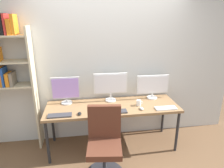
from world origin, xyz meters
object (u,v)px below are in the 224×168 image
at_px(keyboard_left, 60,115).
at_px(mouse_left_side, 142,108).
at_px(monitor_right, 153,86).
at_px(keyboard_right, 166,108).
at_px(coffee_mug, 139,103).
at_px(monitor_left, 66,90).
at_px(desk, 112,109).
at_px(monitor_center, 111,85).
at_px(bookshelf, 0,64).
at_px(office_chair, 105,150).
at_px(mouse_right_side, 80,114).
at_px(keyboard_center, 115,112).

xyz_separation_m(keyboard_left, mouse_left_side, (1.22, 0.03, 0.01)).
relative_size(monitor_right, keyboard_right, 1.68).
bearing_deg(coffee_mug, monitor_left, 167.19).
height_order(desk, monitor_center, monitor_center).
bearing_deg(bookshelf, monitor_center, -0.62).
bearing_deg(desk, office_chair, -107.80).
relative_size(monitor_left, mouse_right_side, 4.70).
xyz_separation_m(monitor_left, keyboard_center, (0.73, -0.44, -0.23)).
bearing_deg(desk, monitor_center, 90.00).
xyz_separation_m(bookshelf, mouse_left_side, (2.07, -0.43, -0.66)).
relative_size(desk, monitor_right, 3.78).
distance_m(keyboard_center, mouse_left_side, 0.42).
bearing_deg(desk, mouse_left_side, -25.02).
bearing_deg(desk, monitor_right, 16.26).
relative_size(office_chair, keyboard_center, 2.71).
bearing_deg(mouse_right_side, monitor_right, 19.40).
distance_m(office_chair, coffee_mug, 0.93).
bearing_deg(bookshelf, monitor_left, -1.10).
xyz_separation_m(bookshelf, monitor_left, (0.92, -0.02, -0.44)).
relative_size(desk, keyboard_right, 6.37).
distance_m(bookshelf, coffee_mug, 2.18).
distance_m(monitor_left, keyboard_left, 0.50).
xyz_separation_m(bookshelf, monitor_center, (1.65, -0.02, -0.40)).
height_order(office_chair, monitor_left, monitor_left).
height_order(keyboard_right, mouse_right_side, mouse_right_side).
xyz_separation_m(bookshelf, office_chair, (1.45, -0.86, -1.02)).
bearing_deg(monitor_right, desk, -163.74).
distance_m(monitor_right, mouse_left_side, 0.55).
height_order(bookshelf, keyboard_right, bookshelf).
xyz_separation_m(keyboard_left, coffee_mug, (1.22, 0.18, 0.04)).
bearing_deg(bookshelf, office_chair, -30.74).
bearing_deg(keyboard_center, mouse_left_side, 4.63).
relative_size(desk, mouse_right_side, 21.83).
xyz_separation_m(monitor_center, coffee_mug, (0.42, -0.26, -0.23)).
distance_m(office_chair, monitor_center, 1.06).
relative_size(desk, keyboard_left, 6.19).
relative_size(monitor_right, keyboard_center, 1.52).
xyz_separation_m(monitor_center, keyboard_left, (-0.80, -0.44, -0.27)).
height_order(office_chair, coffee_mug, office_chair).
height_order(monitor_center, keyboard_right, monitor_center).
relative_size(monitor_center, keyboard_right, 1.68).
bearing_deg(monitor_left, coffee_mug, -12.81).
relative_size(keyboard_left, coffee_mug, 3.19).
height_order(keyboard_left, keyboard_center, same).
distance_m(office_chair, keyboard_center, 0.57).
xyz_separation_m(desk, monitor_right, (0.73, 0.21, 0.28)).
xyz_separation_m(mouse_left_side, mouse_right_side, (-0.94, -0.03, 0.00)).
distance_m(bookshelf, monitor_left, 1.03).
distance_m(desk, bookshelf, 1.82).
height_order(bookshelf, coffee_mug, bookshelf).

